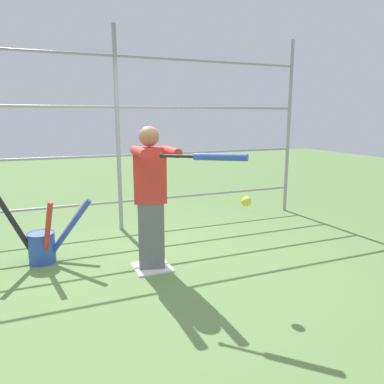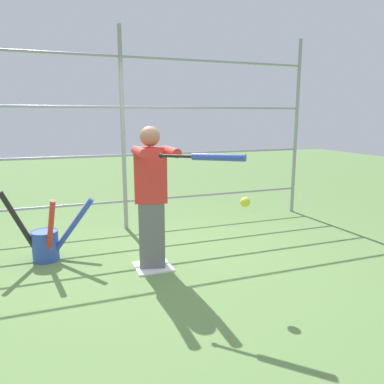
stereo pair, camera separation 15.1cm
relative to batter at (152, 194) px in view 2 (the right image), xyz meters
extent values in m
plane|color=#608447|center=(0.00, -0.02, -0.85)|extent=(24.00, 24.00, 0.00)
cube|color=white|center=(0.00, -0.02, -0.84)|extent=(0.40, 0.40, 0.02)
cylinder|color=#939399|center=(-2.97, -1.62, 0.61)|extent=(0.06, 0.06, 2.92)
cylinder|color=#939399|center=(0.00, -1.62, 0.61)|extent=(0.06, 0.06, 2.92)
cylinder|color=#939399|center=(0.00, -1.62, -0.43)|extent=(5.94, 0.04, 0.04)
cylinder|color=#939399|center=(0.00, -1.62, 0.26)|extent=(5.94, 0.04, 0.04)
cylinder|color=#939399|center=(0.00, -1.62, 0.95)|extent=(5.94, 0.04, 0.04)
cylinder|color=#939399|center=(0.00, -1.62, 1.64)|extent=(5.94, 0.04, 0.04)
cube|color=slate|center=(0.00, -0.02, -0.47)|extent=(0.32, 0.24, 0.76)
cube|color=red|center=(0.00, -0.02, 0.21)|extent=(0.39, 0.28, 0.60)
sphere|color=#9E7051|center=(0.00, -0.02, 0.62)|extent=(0.21, 0.21, 0.21)
cylinder|color=red|center=(-0.15, 0.23, 0.47)|extent=(0.09, 0.42, 0.09)
cylinder|color=red|center=(0.15, 0.16, 0.47)|extent=(0.09, 0.42, 0.09)
sphere|color=black|center=(0.00, 0.41, 0.45)|extent=(0.05, 0.05, 0.05)
cylinder|color=black|center=(-0.12, 0.52, 0.46)|extent=(0.26, 0.26, 0.04)
cylinder|color=#334CB2|center=(-0.41, 0.82, 0.47)|extent=(0.40, 0.40, 0.08)
sphere|color=yellow|center=(-0.70, 0.82, 0.03)|extent=(0.10, 0.10, 0.10)
cylinder|color=#3351B2|center=(1.13, -0.67, -0.68)|extent=(0.30, 0.30, 0.35)
torus|color=#3351B2|center=(1.13, -0.67, -0.50)|extent=(0.31, 0.31, 0.01)
cylinder|color=#B2B2B7|center=(0.83, -0.78, -0.51)|extent=(0.55, 0.24, 0.65)
cylinder|color=black|center=(1.37, -0.64, -0.40)|extent=(0.42, 0.11, 0.84)
cylinder|color=red|center=(1.06, -0.47, -0.44)|extent=(0.18, 0.36, 0.77)
cylinder|color=#334CB2|center=(0.83, -0.54, -0.46)|extent=(0.55, 0.29, 0.74)
camera|label=1|loc=(1.10, 3.80, 0.83)|focal=35.00mm
camera|label=2|loc=(0.96, 3.86, 0.83)|focal=35.00mm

